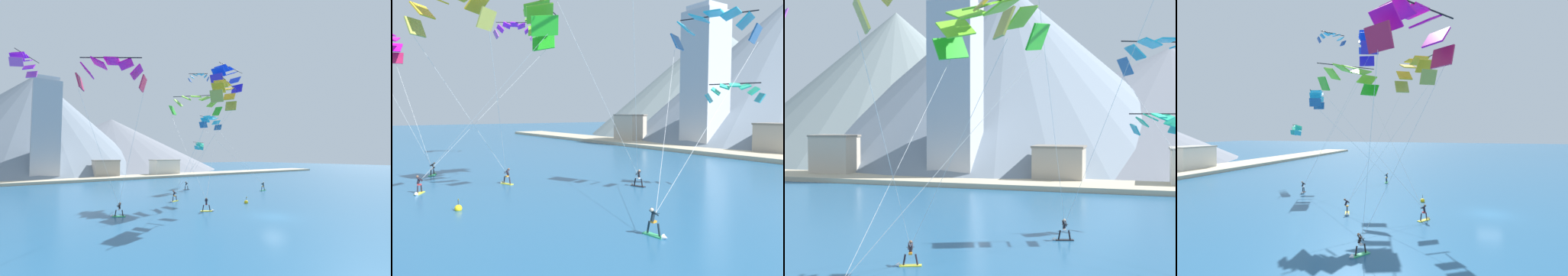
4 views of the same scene
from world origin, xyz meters
The scene contains 16 objects.
kitesurfer_near_lead centered at (-14.61, 9.86, 0.44)m, with size 1.66×1.31×1.62m.
kitesurfer_near_trail centered at (-4.60, 14.79, 0.50)m, with size 1.77×1.01×1.71m.
kitesurfer_mid_center centered at (3.94, 25.14, 0.53)m, with size 1.78×0.90×1.77m.
kitesurfer_far_left centered at (16.24, 15.77, 0.55)m, with size 1.78×0.63×1.80m.
kitesurfer_far_right centered at (-4.41, 6.36, 0.51)m, with size 1.67×1.29×1.75m.
parafoil_kite_near_trail centered at (-0.01, 8.32, 15.89)m, with size 8.14×9.34×15.81m.
parafoil_kite_far_left centered at (11.61, 26.77, 14.61)m, with size 8.07×13.01×14.33m.
parafoil_kite_far_right centered at (0.36, 16.28, 15.73)m, with size 9.01×12.98×15.91m.
parafoil_kite_distant_high_outer centered at (11.10, 30.46, 9.34)m, with size 4.45×4.04×1.87m.
parafoil_kite_distant_low_drift centered at (-24.08, 24.38, 20.32)m, with size 3.71×6.33×2.58m.
race_marker_buoy centered at (3.47, 7.73, 0.16)m, with size 0.56×0.56×1.02m.
shoreline_strip centered at (0.00, 57.76, 0.35)m, with size 180.00×10.00×0.70m, color #BCAD8E.
shore_building_harbour_front centered at (-1.96, 62.27, 2.79)m, with size 7.55×5.17×5.56m.
shore_building_quay_east centered at (-38.51, 60.54, 3.44)m, with size 7.19×4.79×6.85m.
highrise_tower centered at (-18.33, 63.02, 14.08)m, with size 7.00×7.00×28.59m.
mountain_peak_west_ridge centered at (-50.72, 109.12, 18.14)m, with size 84.27×84.27×36.28m.
Camera 2 is at (32.31, -0.07, 7.38)m, focal length 35.00 mm.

